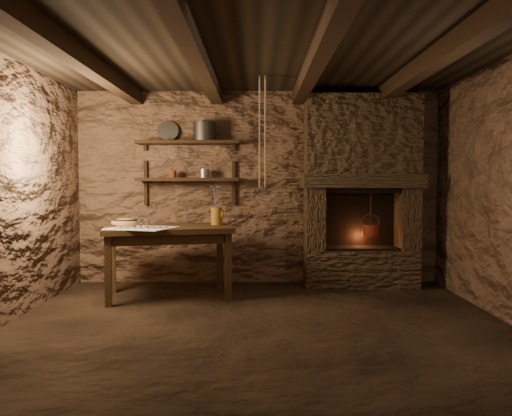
{
  "coord_description": "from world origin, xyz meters",
  "views": [
    {
      "loc": [
        -0.0,
        -4.27,
        1.27
      ],
      "look_at": [
        -0.02,
        0.9,
        1.0
      ],
      "focal_mm": 35.0,
      "sensor_mm": 36.0,
      "label": 1
    }
  ],
  "objects_px": {
    "red_pot": "(370,229)",
    "wooden_bowl": "(125,223)",
    "stoneware_jug": "(217,208)",
    "work_table": "(168,259)",
    "iron_stockpot": "(204,133)"
  },
  "relations": [
    {
      "from": "stoneware_jug",
      "to": "red_pot",
      "type": "xyz_separation_m",
      "value": [
        1.82,
        0.34,
        -0.28
      ]
    },
    {
      "from": "work_table",
      "to": "wooden_bowl",
      "type": "xyz_separation_m",
      "value": [
        -0.47,
        0.0,
        0.4
      ]
    },
    {
      "from": "stoneware_jug",
      "to": "wooden_bowl",
      "type": "relative_size",
      "value": 1.47
    },
    {
      "from": "work_table",
      "to": "stoneware_jug",
      "type": "distance_m",
      "value": 0.79
    },
    {
      "from": "iron_stockpot",
      "to": "red_pot",
      "type": "distance_m",
      "value": 2.33
    },
    {
      "from": "wooden_bowl",
      "to": "iron_stockpot",
      "type": "xyz_separation_m",
      "value": [
        0.81,
        0.65,
        1.05
      ]
    },
    {
      "from": "red_pot",
      "to": "wooden_bowl",
      "type": "bearing_deg",
      "value": -169.37
    },
    {
      "from": "work_table",
      "to": "stoneware_jug",
      "type": "xyz_separation_m",
      "value": [
        0.52,
        0.19,
        0.56
      ]
    },
    {
      "from": "stoneware_jug",
      "to": "iron_stockpot",
      "type": "distance_m",
      "value": 1.02
    },
    {
      "from": "stoneware_jug",
      "to": "wooden_bowl",
      "type": "xyz_separation_m",
      "value": [
        -0.99,
        -0.19,
        -0.16
      ]
    },
    {
      "from": "wooden_bowl",
      "to": "iron_stockpot",
      "type": "distance_m",
      "value": 1.48
    },
    {
      "from": "stoneware_jug",
      "to": "wooden_bowl",
      "type": "distance_m",
      "value": 1.02
    },
    {
      "from": "stoneware_jug",
      "to": "iron_stockpot",
      "type": "xyz_separation_m",
      "value": [
        -0.18,
        0.46,
        0.89
      ]
    },
    {
      "from": "wooden_bowl",
      "to": "work_table",
      "type": "bearing_deg",
      "value": -0.33
    },
    {
      "from": "work_table",
      "to": "iron_stockpot",
      "type": "relative_size",
      "value": 5.57
    }
  ]
}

